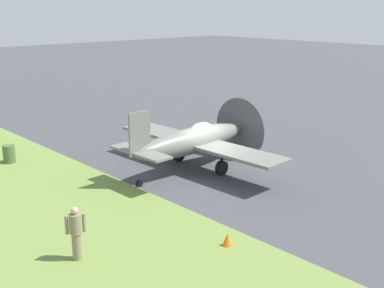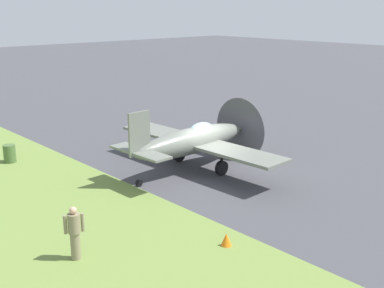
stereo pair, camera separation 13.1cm
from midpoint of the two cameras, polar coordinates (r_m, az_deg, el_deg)
ground_plane at (r=23.12m, az=3.15°, el=-3.41°), size 160.00×160.00×0.00m
grass_verge at (r=18.06m, az=-18.67°, el=-9.91°), size 120.00×11.00×0.01m
airplane_lead at (r=23.22m, az=0.11°, el=0.43°), size 9.67×7.67×3.46m
ground_crew_chief at (r=15.65m, az=-13.53°, el=-9.90°), size 0.38×0.59×1.73m
fuel_drum at (r=26.20m, az=-20.58°, el=-1.08°), size 0.60×0.60×0.90m
runway_marker_cone at (r=16.38m, az=3.93°, el=-10.97°), size 0.36×0.36×0.44m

